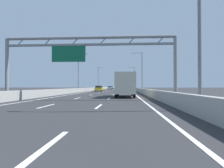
{
  "coord_description": "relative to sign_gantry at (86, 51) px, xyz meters",
  "views": [
    {
      "loc": [
        3.53,
        -0.81,
        1.35
      ],
      "look_at": [
        -0.8,
        67.75,
        2.16
      ],
      "focal_mm": 32.06,
      "sensor_mm": 36.0,
      "label": 1
    }
  ],
  "objects": [
    {
      "name": "lane_dash_right_1",
      "position": [
        2.06,
        -6.3,
        -4.87
      ],
      "size": [
        0.16,
        3.0,
        0.01
      ],
      "primitive_type": "cube",
      "color": "white",
      "rests_on": "ground_plane"
    },
    {
      "name": "lane_dash_right_12",
      "position": [
        2.06,
        92.7,
        -4.87
      ],
      "size": [
        0.16,
        3.0,
        0.01
      ],
      "primitive_type": "cube",
      "color": "white",
      "rests_on": "ground_plane"
    },
    {
      "name": "lane_dash_right_5",
      "position": [
        2.06,
        29.7,
        -4.87
      ],
      "size": [
        0.16,
        3.0,
        0.01
      ],
      "primitive_type": "cube",
      "color": "white",
      "rests_on": "ground_plane"
    },
    {
      "name": "lane_dash_right_10",
      "position": [
        2.06,
        74.7,
        -4.87
      ],
      "size": [
        0.16,
        3.0,
        0.01
      ],
      "primitive_type": "cube",
      "color": "white",
      "rests_on": "ground_plane"
    },
    {
      "name": "lane_dash_left_10",
      "position": [
        -1.54,
        74.7,
        -4.87
      ],
      "size": [
        0.16,
        3.0,
        0.01
      ],
      "primitive_type": "cube",
      "color": "white",
      "rests_on": "ground_plane"
    },
    {
      "name": "blue_car",
      "position": [
        4.06,
        84.67,
        -4.11
      ],
      "size": [
        1.7,
        4.23,
        1.46
      ],
      "color": "#2347AD",
      "rests_on": "ground_plane"
    },
    {
      "name": "lane_dash_right_9",
      "position": [
        2.06,
        65.7,
        -4.87
      ],
      "size": [
        0.16,
        3.0,
        0.01
      ],
      "primitive_type": "cube",
      "color": "white",
      "rests_on": "ground_plane"
    },
    {
      "name": "lane_dash_left_13",
      "position": [
        -1.54,
        101.7,
        -4.87
      ],
      "size": [
        0.16,
        3.0,
        0.01
      ],
      "primitive_type": "cube",
      "color": "white",
      "rests_on": "ground_plane"
    },
    {
      "name": "ground_plane",
      "position": [
        0.26,
        81.2,
        -4.88
      ],
      "size": [
        260.0,
        260.0,
        0.0
      ],
      "primitive_type": "plane",
      "color": "#2D2D30"
    },
    {
      "name": "lane_dash_left_15",
      "position": [
        -1.54,
        119.7,
        -4.87
      ],
      "size": [
        0.16,
        3.0,
        0.01
      ],
      "primitive_type": "cube",
      "color": "white",
      "rests_on": "ground_plane"
    },
    {
      "name": "streetlamp_right_near",
      "position": [
        7.73,
        -8.25,
        0.52
      ],
      "size": [
        2.58,
        0.28,
        9.5
      ],
      "color": "slate",
      "rests_on": "ground_plane"
    },
    {
      "name": "yellow_car",
      "position": [
        -3.11,
        34.07,
        -4.09
      ],
      "size": [
        1.83,
        4.62,
        1.52
      ],
      "color": "yellow",
      "rests_on": "ground_plane"
    },
    {
      "name": "lane_dash_right_17",
      "position": [
        2.06,
        137.7,
        -4.87
      ],
      "size": [
        0.16,
        3.0,
        0.01
      ],
      "primitive_type": "cube",
      "color": "white",
      "rests_on": "ground_plane"
    },
    {
      "name": "lane_dash_right_8",
      "position": [
        2.06,
        56.7,
        -4.87
      ],
      "size": [
        0.16,
        3.0,
        0.01
      ],
      "primitive_type": "cube",
      "color": "white",
      "rests_on": "ground_plane"
    },
    {
      "name": "barrier_left",
      "position": [
        -6.64,
        91.2,
        -4.4
      ],
      "size": [
        0.45,
        220.0,
        0.95
      ],
      "color": "#9E9E99",
      "rests_on": "ground_plane"
    },
    {
      "name": "lane_dash_left_11",
      "position": [
        -1.54,
        83.7,
        -4.87
      ],
      "size": [
        0.16,
        3.0,
        0.01
      ],
      "primitive_type": "cube",
      "color": "white",
      "rests_on": "ground_plane"
    },
    {
      "name": "edge_line_left",
      "position": [
        -4.99,
        69.2,
        -4.87
      ],
      "size": [
        0.16,
        176.0,
        0.01
      ],
      "primitive_type": "cube",
      "color": "white",
      "rests_on": "ground_plane"
    },
    {
      "name": "lane_dash_right_0",
      "position": [
        2.06,
        -15.3,
        -4.87
      ],
      "size": [
        0.16,
        3.0,
        0.01
      ],
      "primitive_type": "cube",
      "color": "white",
      "rests_on": "ground_plane"
    },
    {
      "name": "lane_dash_left_17",
      "position": [
        -1.54,
        137.7,
        -4.87
      ],
      "size": [
        0.16,
        3.0,
        0.01
      ],
      "primitive_type": "cube",
      "color": "white",
      "rests_on": "ground_plane"
    },
    {
      "name": "orange_car",
      "position": [
        3.9,
        116.57,
        -4.13
      ],
      "size": [
        1.89,
        4.34,
        1.47
      ],
      "color": "orange",
      "rests_on": "ground_plane"
    },
    {
      "name": "streetlamp_right_far",
      "position": [
        7.73,
        64.91,
        0.52
      ],
      "size": [
        2.58,
        0.28,
        9.5
      ],
      "color": "slate",
      "rests_on": "ground_plane"
    },
    {
      "name": "streetlamp_left_far",
      "position": [
        -7.2,
        64.91,
        0.52
      ],
      "size": [
        2.58,
        0.28,
        9.5
      ],
      "color": "slate",
      "rests_on": "ground_plane"
    },
    {
      "name": "lane_dash_right_13",
      "position": [
        2.06,
        101.7,
        -4.87
      ],
      "size": [
        0.16,
        3.0,
        0.01
      ],
      "primitive_type": "cube",
      "color": "white",
      "rests_on": "ground_plane"
    },
    {
      "name": "black_car",
      "position": [
        3.65,
        53.04,
        -4.11
      ],
      "size": [
        1.72,
        4.39,
        1.49
      ],
      "color": "black",
      "rests_on": "ground_plane"
    },
    {
      "name": "lane_dash_right_11",
      "position": [
        2.06,
        83.7,
        -4.87
      ],
      "size": [
        0.16,
        3.0,
        0.01
      ],
      "primitive_type": "cube",
      "color": "white",
      "rests_on": "ground_plane"
    },
    {
      "name": "lane_dash_left_6",
      "position": [
        -1.54,
        38.7,
        -4.87
      ],
      "size": [
        0.16,
        3.0,
        0.01
      ],
      "primitive_type": "cube",
      "color": "white",
      "rests_on": "ground_plane"
    },
    {
      "name": "lane_dash_left_2",
      "position": [
        -1.54,
        2.7,
        -4.87
      ],
      "size": [
        0.16,
        3.0,
        0.01
      ],
      "primitive_type": "cube",
      "color": "white",
      "rests_on": "ground_plane"
    },
    {
      "name": "lane_dash_left_12",
      "position": [
        -1.54,
        92.7,
        -4.87
      ],
      "size": [
        0.16,
        3.0,
        0.01
      ],
      "primitive_type": "cube",
      "color": "white",
      "rests_on": "ground_plane"
    },
    {
      "name": "lane_dash_right_4",
      "position": [
        2.06,
        20.7,
        -4.87
      ],
      "size": [
        0.16,
        3.0,
        0.01
      ],
      "primitive_type": "cube",
      "color": "white",
      "rests_on": "ground_plane"
    },
    {
      "name": "lane_dash_right_16",
      "position": [
        2.06,
        128.7,
        -4.87
      ],
      "size": [
        0.16,
        3.0,
        0.01
      ],
      "primitive_type": "cube",
      "color": "white",
      "rests_on": "ground_plane"
    },
    {
      "name": "streetlamp_left_mid",
      "position": [
        -7.2,
        28.33,
        0.52
      ],
      "size": [
        2.58,
        0.28,
        9.5
      ],
      "color": "slate",
      "rests_on": "ground_plane"
    },
    {
      "name": "lane_dash_right_3",
      "position": [
        2.06,
        11.7,
        -4.87
      ],
      "size": [
        0.16,
        3.0,
        0.01
      ],
      "primitive_type": "cube",
      "color": "white",
      "rests_on": "ground_plane"
    },
    {
      "name": "lane_dash_right_2",
      "position": [
        2.06,
        2.7,
        -4.87
      ],
      "size": [
        0.16,
        3.0,
        0.01
      ],
      "primitive_type": "cube",
      "color": "white",
      "rests_on": "ground_plane"
    },
    {
      "name": "streetlamp_right_mid",
      "position": [
        7.73,
        28.33,
        0.52
      ],
      "size": [
        2.58,
        0.28,
        9.5
      ],
      "color": "slate",
      "rests_on": "ground_plane"
    },
    {
      "name": "green_car",
      "position": [
        -3.47,
        88.92,
        -4.15
      ],
      "size": [
        1.71,
        4.39,
        1.42
      ],
      "color": "#1E7A38",
      "rests_on": "ground_plane"
    },
    {
      "name": "lane_dash_left_9",
      "position": [
        -1.54,
        65.7,
        -4.87
      ],
      "size": [
        0.16,
        3.0,
        0.01
      ],
      "primitive_type": "cube",
      "color": "white",
      "rests_on": "ground_plane"
    },
    {
      "name": "lane_dash_left_7",
      "position": [
        -1.54,
        47.7,
        -4.87
      ],
      "size": [
        0.16,
        3.0,
        0.01
      ],
      "primitive_type": "cube",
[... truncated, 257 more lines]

